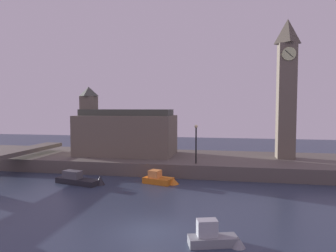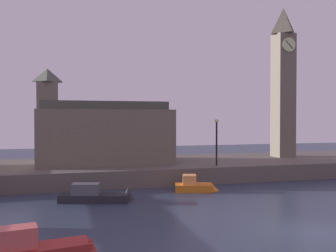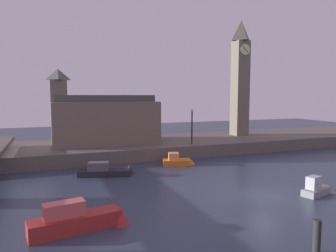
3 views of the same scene
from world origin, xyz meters
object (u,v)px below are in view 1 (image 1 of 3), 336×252
Objects in this scene: streetlamp at (196,140)px; boat_barge_dark at (83,180)px; boat_cruiser_grey at (216,238)px; clock_tower at (286,87)px; boat_patrol_orange at (162,179)px; parliament_hall at (124,132)px.

streetlamp is 0.76× the size of boat_barge_dark.
clock_tower is at bearing 70.77° from boat_cruiser_grey.
boat_patrol_orange is at bearing 114.06° from boat_cruiser_grey.
boat_barge_dark is (-13.52, 11.26, -0.04)m from boat_cruiser_grey.
clock_tower is 18.84m from boat_patrol_orange.
clock_tower is 3.89× the size of streetlamp.
streetlamp reaches higher than boat_cruiser_grey.
streetlamp is at bearing -26.54° from parliament_hall.
boat_patrol_orange is (6.82, -8.52, -4.00)m from parliament_hall.
boat_cruiser_grey reaches higher than boat_patrol_orange.
parliament_hall is 2.92× the size of streetlamp.
parliament_hall is 2.22× the size of boat_barge_dark.
boat_patrol_orange is at bearing 12.32° from boat_barge_dark.
clock_tower reaches higher than boat_barge_dark.
boat_barge_dark is at bearing -95.12° from parliament_hall.
streetlamp is at bearing 99.22° from boat_cruiser_grey.
boat_cruiser_grey is at bearing -109.23° from clock_tower.
clock_tower is 2.97× the size of boat_barge_dark.
boat_barge_dark is (-10.84, -5.25, -3.73)m from streetlamp.
clock_tower is 13.10m from streetlamp.
boat_cruiser_grey is 0.60× the size of boat_barge_dark.
clock_tower is 25.15m from boat_cruiser_grey.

